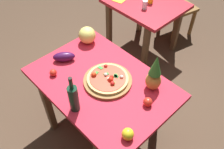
{
  "coord_description": "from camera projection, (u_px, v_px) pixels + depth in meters",
  "views": [
    {
      "loc": [
        1.06,
        -0.89,
        2.29
      ],
      "look_at": [
        0.03,
        0.09,
        0.79
      ],
      "focal_mm": 39.2,
      "sensor_mm": 36.0,
      "label": 1
    }
  ],
  "objects": [
    {
      "name": "ground_plane",
      "position": [
        104.0,
        128.0,
        2.61
      ],
      "size": [
        10.0,
        10.0,
        0.0
      ],
      "primitive_type": "plane",
      "color": "#4C3828"
    },
    {
      "name": "display_table",
      "position": [
        102.0,
        89.0,
        2.14
      ],
      "size": [
        1.23,
        0.85,
        0.74
      ],
      "color": "brown",
      "rests_on": "ground_plane"
    },
    {
      "name": "background_table",
      "position": [
        145.0,
        11.0,
        3.06
      ],
      "size": [
        0.9,
        0.74,
        0.74
      ],
      "color": "brown",
      "rests_on": "ground_plane"
    },
    {
      "name": "dining_chair",
      "position": [
        176.0,
        5.0,
        3.41
      ],
      "size": [
        0.49,
        0.49,
        0.85
      ],
      "rotation": [
        0.0,
        0.0,
        2.9
      ],
      "color": "brown",
      "rests_on": "ground_plane"
    },
    {
      "name": "pizza_board",
      "position": [
        108.0,
        81.0,
        2.07
      ],
      "size": [
        0.41,
        0.41,
        0.02
      ],
      "primitive_type": "cylinder",
      "color": "brown",
      "rests_on": "display_table"
    },
    {
      "name": "pizza",
      "position": [
        108.0,
        78.0,
        2.05
      ],
      "size": [
        0.35,
        0.35,
        0.06
      ],
      "color": "tan",
      "rests_on": "pizza_board"
    },
    {
      "name": "wine_bottle",
      "position": [
        74.0,
        98.0,
        1.79
      ],
      "size": [
        0.08,
        0.08,
        0.35
      ],
      "color": "#112F1F",
      "rests_on": "display_table"
    },
    {
      "name": "pineapple_left",
      "position": [
        154.0,
        75.0,
        1.92
      ],
      "size": [
        0.13,
        0.13,
        0.35
      ],
      "color": "#BD8639",
      "rests_on": "display_table"
    },
    {
      "name": "melon",
      "position": [
        87.0,
        35.0,
        2.38
      ],
      "size": [
        0.17,
        0.17,
        0.17
      ],
      "primitive_type": "sphere",
      "color": "#ECE26C",
      "rests_on": "display_table"
    },
    {
      "name": "bell_pepper",
      "position": [
        128.0,
        134.0,
        1.68
      ],
      "size": [
        0.09,
        0.09,
        0.09
      ],
      "primitive_type": "ellipsoid",
      "color": "yellow",
      "rests_on": "display_table"
    },
    {
      "name": "eggplant",
      "position": [
        64.0,
        57.0,
        2.22
      ],
      "size": [
        0.19,
        0.21,
        0.09
      ],
      "primitive_type": "ellipsoid",
      "rotation": [
        0.0,
        0.0,
        0.92
      ],
      "color": "#3F1242",
      "rests_on": "display_table"
    },
    {
      "name": "tomato_at_corner",
      "position": [
        53.0,
        73.0,
        2.1
      ],
      "size": [
        0.06,
        0.06,
        0.06
      ],
      "primitive_type": "sphere",
      "color": "red",
      "rests_on": "display_table"
    },
    {
      "name": "tomato_beside_pepper",
      "position": [
        148.0,
        102.0,
        1.88
      ],
      "size": [
        0.07,
        0.07,
        0.07
      ],
      "primitive_type": "sphere",
      "color": "red",
      "rests_on": "display_table"
    },
    {
      "name": "drinking_glass_water",
      "position": [
        145.0,
        5.0,
        2.83
      ],
      "size": [
        0.06,
        0.06,
        0.1
      ],
      "primitive_type": "cylinder",
      "color": "silver",
      "rests_on": "background_table"
    },
    {
      "name": "napkin_folded",
      "position": [
        119.0,
        0.0,
        3.0
      ],
      "size": [
        0.16,
        0.15,
        0.01
      ],
      "primitive_type": "cube",
      "rotation": [
        0.0,
        0.0,
        0.21
      ],
      "color": "yellow",
      "rests_on": "background_table"
    }
  ]
}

